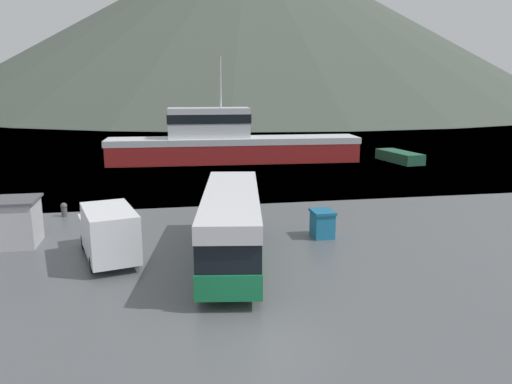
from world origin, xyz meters
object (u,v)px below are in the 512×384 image
at_px(fishing_boat, 229,142).
at_px(dock_kiosk, 13,222).
at_px(small_boat, 399,157).
at_px(storage_bin, 322,223).
at_px(tour_bus, 231,223).
at_px(delivery_van, 108,232).

height_order(fishing_boat, dock_kiosk, fishing_boat).
bearing_deg(small_boat, storage_bin, 48.05).
bearing_deg(dock_kiosk, storage_bin, -5.38).
bearing_deg(tour_bus, small_boat, 60.00).
distance_m(fishing_boat, dock_kiosk, 28.54).
bearing_deg(delivery_van, storage_bin, -6.38).
bearing_deg(dock_kiosk, small_boat, 34.81).
relative_size(tour_bus, small_boat, 1.80).
relative_size(delivery_van, dock_kiosk, 2.30).
height_order(delivery_van, fishing_boat, fishing_boat).
xyz_separation_m(tour_bus, dock_kiosk, (-10.37, 4.21, -0.60)).
bearing_deg(fishing_boat, delivery_van, -15.49).
xyz_separation_m(delivery_van, small_boat, (26.45, 24.72, -0.77)).
bearing_deg(storage_bin, small_boat, 55.84).
bearing_deg(fishing_boat, dock_kiosk, -26.69).
relative_size(tour_bus, fishing_boat, 0.43).
distance_m(storage_bin, dock_kiosk, 15.62).
xyz_separation_m(fishing_boat, storage_bin, (1.53, -26.31, -1.32)).
distance_m(delivery_van, small_boat, 36.21).
relative_size(fishing_boat, storage_bin, 17.99).
xyz_separation_m(tour_bus, delivery_van, (-5.50, 1.27, -0.49)).
distance_m(storage_bin, small_boat, 28.09).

